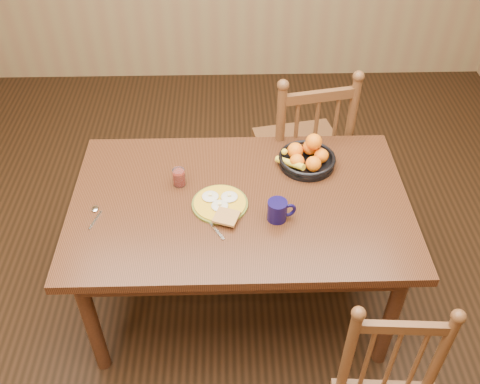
{
  "coord_description": "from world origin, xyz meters",
  "views": [
    {
      "loc": [
        -0.05,
        -1.85,
        2.47
      ],
      "look_at": [
        0.0,
        0.0,
        0.8
      ],
      "focal_mm": 40.0,
      "sensor_mm": 36.0,
      "label": 1
    }
  ],
  "objects_px": {
    "breakfast_plate": "(220,204)",
    "fruit_bowl": "(307,157)",
    "coffee_mug": "(278,210)",
    "dining_table": "(240,213)",
    "chair_far": "(303,149)"
  },
  "relations": [
    {
      "from": "breakfast_plate",
      "to": "fruit_bowl",
      "type": "relative_size",
      "value": 1.04
    },
    {
      "from": "coffee_mug",
      "to": "fruit_bowl",
      "type": "height_order",
      "value": "fruit_bowl"
    },
    {
      "from": "coffee_mug",
      "to": "dining_table",
      "type": "bearing_deg",
      "value": 142.63
    },
    {
      "from": "fruit_bowl",
      "to": "chair_far",
      "type": "bearing_deg",
      "value": 83.49
    },
    {
      "from": "dining_table",
      "to": "chair_far",
      "type": "distance_m",
      "value": 0.8
    },
    {
      "from": "dining_table",
      "to": "breakfast_plate",
      "type": "relative_size",
      "value": 5.3
    },
    {
      "from": "fruit_bowl",
      "to": "coffee_mug",
      "type": "bearing_deg",
      "value": -114.5
    },
    {
      "from": "coffee_mug",
      "to": "fruit_bowl",
      "type": "xyz_separation_m",
      "value": [
        0.18,
        0.39,
        -0.0
      ]
    },
    {
      "from": "dining_table",
      "to": "breakfast_plate",
      "type": "bearing_deg",
      "value": -157.55
    },
    {
      "from": "coffee_mug",
      "to": "fruit_bowl",
      "type": "distance_m",
      "value": 0.42
    },
    {
      "from": "dining_table",
      "to": "coffee_mug",
      "type": "height_order",
      "value": "coffee_mug"
    },
    {
      "from": "chair_far",
      "to": "fruit_bowl",
      "type": "distance_m",
      "value": 0.5
    },
    {
      "from": "chair_far",
      "to": "coffee_mug",
      "type": "bearing_deg",
      "value": 63.5
    },
    {
      "from": "breakfast_plate",
      "to": "fruit_bowl",
      "type": "distance_m",
      "value": 0.53
    },
    {
      "from": "dining_table",
      "to": "breakfast_plate",
      "type": "height_order",
      "value": "breakfast_plate"
    }
  ]
}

